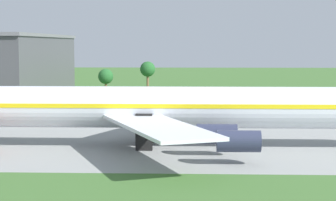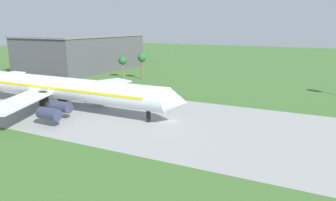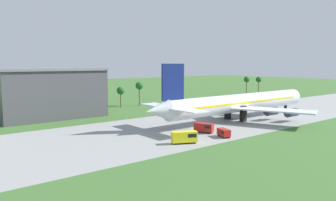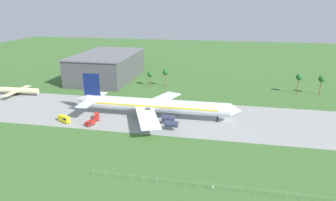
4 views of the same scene
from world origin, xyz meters
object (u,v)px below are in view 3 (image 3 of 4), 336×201
object	(u,v)px
jet_airliner	(239,103)
terminal_building	(33,90)
fuel_truck	(204,128)
catering_van	(185,137)
baggage_tug	(224,133)

from	to	relation	value
jet_airliner	terminal_building	size ratio (longest dim) A/B	1.29
fuel_truck	catering_van	world-z (taller)	catering_van
jet_airliner	baggage_tug	world-z (taller)	jet_airliner
baggage_tug	fuel_truck	distance (m)	7.30
jet_airliner	baggage_tug	distance (m)	29.44
jet_airliner	catering_van	distance (m)	40.24
catering_van	terminal_building	distance (m)	81.22
baggage_tug	fuel_truck	bearing A→B (deg)	90.07
baggage_tug	catering_van	xyz separation A→B (m)	(-12.72, 1.33, 0.40)
jet_airliner	baggage_tug	xyz separation A→B (m)	(-24.85, -15.09, -4.67)
fuel_truck	terminal_building	xyz separation A→B (m)	(-24.52, 74.05, 7.44)
terminal_building	catering_van	bearing A→B (deg)	-81.61
baggage_tug	catering_van	distance (m)	12.79
baggage_tug	terminal_building	size ratio (longest dim) A/B	0.08
baggage_tug	fuel_truck	size ratio (longest dim) A/B	0.80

